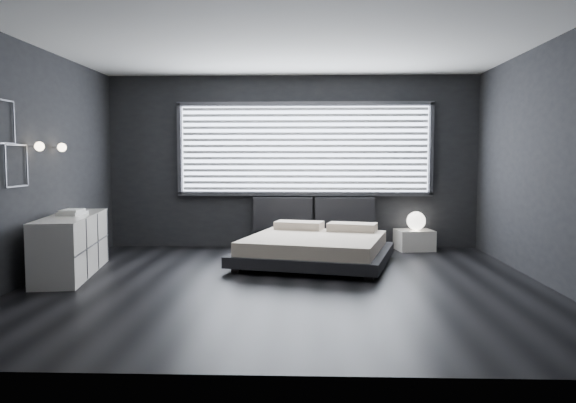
{
  "coord_description": "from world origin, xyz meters",
  "views": [
    {
      "loc": [
        0.26,
        -6.42,
        1.46
      ],
      "look_at": [
        0.0,
        0.85,
        0.9
      ],
      "focal_mm": 35.0,
      "sensor_mm": 36.0,
      "label": 1
    }
  ],
  "objects": [
    {
      "name": "orb_lamp",
      "position": [
        1.98,
        2.49,
        0.47
      ],
      "size": [
        0.29,
        0.29,
        0.29
      ],
      "primitive_type": "sphere",
      "color": "white",
      "rests_on": "nightstand"
    },
    {
      "name": "wall_art_upper",
      "position": [
        -2.98,
        -0.55,
        1.85
      ],
      "size": [
        0.01,
        0.48,
        0.48
      ],
      "color": "#47474C",
      "rests_on": "ground"
    },
    {
      "name": "window",
      "position": [
        0.2,
        2.7,
        1.61
      ],
      "size": [
        4.14,
        0.09,
        1.52
      ],
      "color": "white",
      "rests_on": "ground"
    },
    {
      "name": "dresser",
      "position": [
        -2.7,
        0.46,
        0.37
      ],
      "size": [
        0.81,
        1.93,
        0.75
      ],
      "color": "white",
      "rests_on": "ground"
    },
    {
      "name": "room",
      "position": [
        0.0,
        0.0,
        1.4
      ],
      "size": [
        6.04,
        6.0,
        2.8
      ],
      "color": "black",
      "rests_on": "ground"
    },
    {
      "name": "sconce_near",
      "position": [
        -2.88,
        0.05,
        1.6
      ],
      "size": [
        0.18,
        0.11,
        0.11
      ],
      "color": "silver",
      "rests_on": "ground"
    },
    {
      "name": "book_stack",
      "position": [
        -2.72,
        0.52,
        0.78
      ],
      "size": [
        0.29,
        0.37,
        0.07
      ],
      "color": "white",
      "rests_on": "dresser"
    },
    {
      "name": "headboard",
      "position": [
        0.35,
        2.64,
        0.57
      ],
      "size": [
        1.96,
        0.16,
        0.52
      ],
      "color": "black",
      "rests_on": "ground"
    },
    {
      "name": "wall_art_lower",
      "position": [
        -2.98,
        -0.3,
        1.38
      ],
      "size": [
        0.01,
        0.48,
        0.48
      ],
      "color": "#47474C",
      "rests_on": "ground"
    },
    {
      "name": "bed",
      "position": [
        0.36,
        1.25,
        0.24
      ],
      "size": [
        2.37,
        2.3,
        0.51
      ],
      "color": "black",
      "rests_on": "ground"
    },
    {
      "name": "nightstand",
      "position": [
        1.95,
        2.5,
        0.16
      ],
      "size": [
        0.62,
        0.55,
        0.32
      ],
      "primitive_type": "cube",
      "rotation": [
        0.0,
        0.0,
        0.16
      ],
      "color": "white",
      "rests_on": "ground"
    },
    {
      "name": "sconce_far",
      "position": [
        -2.88,
        0.65,
        1.6
      ],
      "size": [
        0.18,
        0.11,
        0.11
      ],
      "color": "silver",
      "rests_on": "ground"
    }
  ]
}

